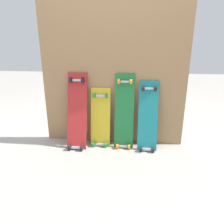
# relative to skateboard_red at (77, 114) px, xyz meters

# --- Properties ---
(ground_plane) EXTENTS (12.00, 12.00, 0.00)m
(ground_plane) POSITION_rel_skateboard_red_xyz_m (0.41, 0.09, -0.40)
(ground_plane) COLOR #9E9991
(plywood_wall_panel) EXTENTS (1.69, 0.04, 1.73)m
(plywood_wall_panel) POSITION_rel_skateboard_red_xyz_m (0.41, 0.16, 0.46)
(plywood_wall_panel) COLOR #99724C
(plywood_wall_panel) RESTS_ON ground
(skateboard_red) EXTENTS (0.23, 0.31, 0.94)m
(skateboard_red) POSITION_rel_skateboard_red_xyz_m (0.00, 0.00, 0.00)
(skateboard_red) COLOR #B22626
(skateboard_red) RESTS_ON ground
(skateboard_yellow) EXTENTS (0.24, 0.19, 0.77)m
(skateboard_yellow) POSITION_rel_skateboard_red_xyz_m (0.27, 0.06, -0.09)
(skateboard_yellow) COLOR gold
(skateboard_yellow) RESTS_ON ground
(skateboard_green) EXTENTS (0.22, 0.21, 0.94)m
(skateboard_green) POSITION_rel_skateboard_red_xyz_m (0.55, 0.05, -0.00)
(skateboard_green) COLOR #1E7238
(skateboard_green) RESTS_ON ground
(skateboard_teal) EXTENTS (0.22, 0.26, 0.86)m
(skateboard_teal) POSITION_rel_skateboard_red_xyz_m (0.83, 0.03, -0.04)
(skateboard_teal) COLOR #197A7F
(skateboard_teal) RESTS_ON ground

